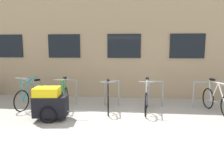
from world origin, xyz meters
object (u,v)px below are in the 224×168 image
(bicycle_black, at_px, (108,98))
(bicycle_green, at_px, (64,97))
(bike_trailer, at_px, (50,103))
(bicycle_silver, at_px, (146,99))
(bicycle_white, at_px, (217,100))
(bicycle_teal, at_px, (32,96))

(bicycle_black, bearing_deg, bicycle_green, 177.66)
(bicycle_green, height_order, bike_trailer, bicycle_green)
(bicycle_black, relative_size, bicycle_silver, 1.06)
(bicycle_white, xyz_separation_m, bike_trailer, (-4.88, -1.23, 0.10))
(bicycle_white, height_order, bicycle_black, bicycle_white)
(bicycle_silver, bearing_deg, bicycle_teal, 178.85)
(bicycle_black, height_order, bike_trailer, bicycle_black)
(bicycle_green, relative_size, bike_trailer, 1.07)
(bicycle_teal, relative_size, bike_trailer, 1.12)
(bike_trailer, bearing_deg, bicycle_white, 14.12)
(bicycle_teal, relative_size, bicycle_white, 0.95)
(bicycle_teal, xyz_separation_m, bicycle_white, (5.98, 0.01, 0.00))
(bike_trailer, bearing_deg, bicycle_green, 90.20)
(bicycle_white, relative_size, bicycle_silver, 1.03)
(bicycle_silver, bearing_deg, bicycle_white, 2.20)
(bicycle_green, height_order, bicycle_white, bicycle_green)
(bicycle_green, bearing_deg, bicycle_white, -0.33)
(bike_trailer, bearing_deg, bicycle_silver, 22.90)
(bicycle_green, distance_m, bicycle_silver, 2.72)
(bicycle_silver, distance_m, bike_trailer, 2.94)
(bicycle_green, bearing_deg, bicycle_black, -2.34)
(bicycle_black, distance_m, bike_trailer, 1.91)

